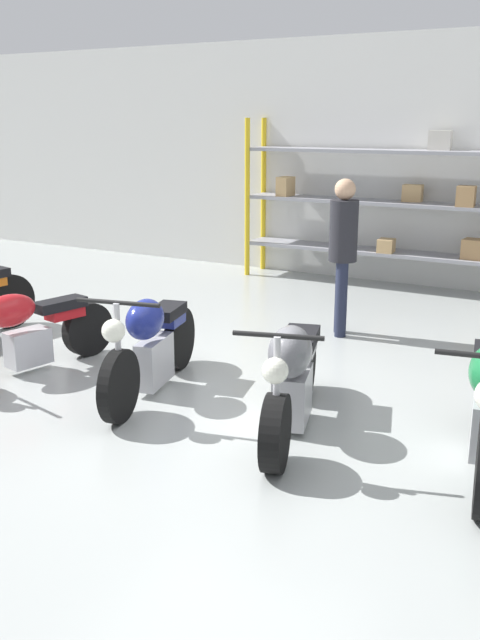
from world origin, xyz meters
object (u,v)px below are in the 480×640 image
at_px(motorcycle_red, 21,332).
at_px(motorcycle_blue, 151,344).
at_px(person_browsing, 343,244).
at_px(shelving_rack, 398,203).
at_px(motorcycle_grey, 292,377).

xyz_separation_m(motorcycle_red, motorcycle_blue, (1.40, 0.21, 0.04)).
bearing_deg(motorcycle_blue, person_browsing, 149.51).
relative_size(motorcycle_blue, person_browsing, 1.10).
bearing_deg(shelving_rack, motorcycle_red, -110.62).
height_order(motorcycle_red, motorcycle_blue, motorcycle_blue).
bearing_deg(person_browsing, motorcycle_blue, 47.69).
bearing_deg(motorcycle_red, shelving_rack, 172.29).
distance_m(shelving_rack, motorcycle_blue, 5.28).
bearing_deg(motorcycle_blue, motorcycle_red, -94.26).
bearing_deg(person_browsing, motorcycle_grey, 78.58).
xyz_separation_m(motorcycle_blue, person_browsing, (0.82, 2.55, 0.59)).
height_order(motorcycle_blue, person_browsing, person_browsing).
bearing_deg(shelving_rack, motorcycle_blue, -96.98).
xyz_separation_m(shelving_rack, motorcycle_blue, (-0.64, -5.19, -0.77)).
relative_size(motorcycle_red, person_browsing, 1.16).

